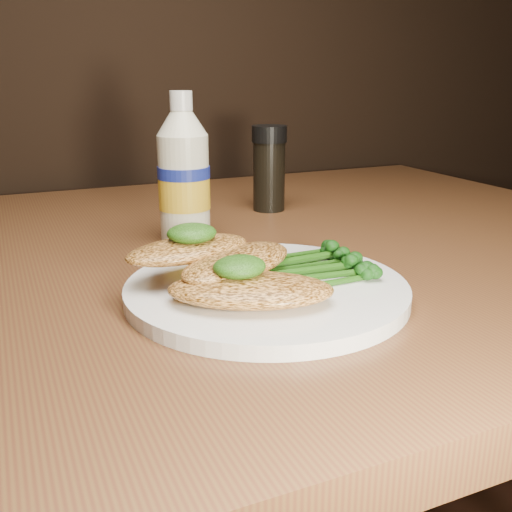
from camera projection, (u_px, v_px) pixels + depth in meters
name	position (u px, v px, depth m)	size (l,w,h in m)	color
plate	(267.00, 290.00, 0.51)	(0.25, 0.25, 0.01)	white
chicken_front	(251.00, 290.00, 0.46)	(0.13, 0.07, 0.02)	#E39848
chicken_mid	(237.00, 262.00, 0.51)	(0.13, 0.06, 0.02)	#E39848
chicken_back	(188.00, 249.00, 0.52)	(0.12, 0.06, 0.02)	#E39848
pesto_front	(239.00, 267.00, 0.47)	(0.04, 0.04, 0.02)	black
pesto_back	(192.00, 233.00, 0.51)	(0.04, 0.04, 0.02)	black
broccolini_bundle	(307.00, 264.00, 0.53)	(0.12, 0.09, 0.02)	#1F4D10
mayo_bottle	(183.00, 167.00, 0.67)	(0.06, 0.06, 0.17)	beige
pepper_grinder	(269.00, 169.00, 0.82)	(0.05, 0.05, 0.12)	black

